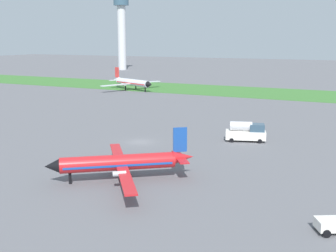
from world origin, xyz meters
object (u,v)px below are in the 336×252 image
object	(u,v)px
airplane_taxiing_turboprop	(132,82)
fuel_truck_midfield	(246,132)
control_tower	(122,28)
airplane_foreground_turboprop	(121,162)

from	to	relation	value
airplane_taxiing_turboprop	fuel_truck_midfield	xyz separation A→B (m)	(53.37, -53.75, -1.01)
control_tower	airplane_taxiing_turboprop	bearing A→B (deg)	-56.48
fuel_truck_midfield	control_tower	xyz separation A→B (m)	(-105.77, 132.85, 20.59)
airplane_taxiing_turboprop	fuel_truck_midfield	world-z (taller)	airplane_taxiing_turboprop
airplane_taxiing_turboprop	control_tower	distance (m)	96.87
airplane_foreground_turboprop	control_tower	size ratio (longest dim) A/B	0.46
airplane_foreground_turboprop	airplane_taxiing_turboprop	bearing A→B (deg)	-97.42
fuel_truck_midfield	control_tower	size ratio (longest dim) A/B	0.18
airplane_taxiing_turboprop	control_tower	world-z (taller)	control_tower
airplane_taxiing_turboprop	control_tower	size ratio (longest dim) A/B	0.60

